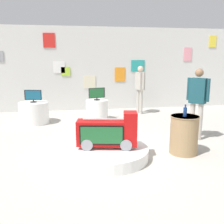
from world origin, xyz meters
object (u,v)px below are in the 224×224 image
at_px(novelty_firetruck_tv, 108,133).
at_px(side_table_round, 184,134).
at_px(display_pedestal_left_rear, 97,110).
at_px(tv_on_center_rear, 33,96).
at_px(shopper_browsing_near_truck, 197,98).
at_px(shopper_browsing_rear, 140,86).
at_px(bottle_on_side_table, 185,112).
at_px(main_display_pedestal, 107,153).
at_px(tv_on_left_rear, 97,94).
at_px(display_pedestal_center_rear, 34,113).

bearing_deg(novelty_firetruck_tv, side_table_round, 0.92).
relative_size(display_pedestal_left_rear, tv_on_center_rear, 1.38).
height_order(shopper_browsing_near_truck, shopper_browsing_rear, shopper_browsing_near_truck).
relative_size(display_pedestal_left_rear, bottle_on_side_table, 2.89).
height_order(novelty_firetruck_tv, bottle_on_side_table, bottle_on_side_table).
distance_m(novelty_firetruck_tv, side_table_round, 1.63).
height_order(main_display_pedestal, shopper_browsing_rear, shopper_browsing_rear).
bearing_deg(shopper_browsing_rear, side_table_round, -92.24).
bearing_deg(tv_on_left_rear, shopper_browsing_near_truck, -47.41).
relative_size(main_display_pedestal, bottle_on_side_table, 6.72).
xyz_separation_m(shopper_browsing_near_truck, shopper_browsing_rear, (-0.56, 3.16, -0.02)).
relative_size(bottle_on_side_table, shopper_browsing_near_truck, 0.14).
distance_m(display_pedestal_left_rear, tv_on_center_rear, 2.05).
relative_size(display_pedestal_left_rear, tv_on_left_rear, 1.34).
height_order(display_pedestal_center_rear, bottle_on_side_table, bottle_on_side_table).
distance_m(tv_on_left_rear, bottle_on_side_table, 3.62).
distance_m(display_pedestal_left_rear, display_pedestal_center_rear, 1.98).
bearing_deg(display_pedestal_center_rear, main_display_pedestal, -60.35).
bearing_deg(side_table_round, shopper_browsing_near_truck, 50.49).
xyz_separation_m(main_display_pedestal, display_pedestal_left_rear, (0.16, 3.30, 0.22)).
xyz_separation_m(novelty_firetruck_tv, side_table_round, (1.63, 0.03, -0.11)).
relative_size(main_display_pedestal, shopper_browsing_rear, 0.97).
distance_m(side_table_round, bottle_on_side_table, 0.50).
height_order(tv_on_left_rear, tv_on_center_rear, tv_on_left_rear).
bearing_deg(bottle_on_side_table, display_pedestal_center_rear, 136.96).
relative_size(side_table_round, shopper_browsing_near_truck, 0.47).
bearing_deg(bottle_on_side_table, tv_on_left_rear, 113.89).
xyz_separation_m(display_pedestal_left_rear, bottle_on_side_table, (1.47, -3.32, 0.59)).
bearing_deg(side_table_round, main_display_pedestal, -179.47).
relative_size(tv_on_center_rear, shopper_browsing_near_truck, 0.30).
height_order(novelty_firetruck_tv, display_pedestal_center_rear, novelty_firetruck_tv).
relative_size(novelty_firetruck_tv, tv_on_center_rear, 2.36).
distance_m(main_display_pedestal, tv_on_left_rear, 3.38).
relative_size(display_pedestal_center_rear, shopper_browsing_rear, 0.52).
bearing_deg(side_table_round, shopper_browsing_rear, 87.76).
xyz_separation_m(tv_on_left_rear, display_pedestal_center_rear, (-1.98, -0.10, -0.55)).
bearing_deg(display_pedestal_center_rear, novelty_firetruck_tv, -60.14).
height_order(main_display_pedestal, side_table_round, side_table_round).
height_order(novelty_firetruck_tv, tv_on_center_rear, tv_on_center_rear).
distance_m(display_pedestal_center_rear, shopper_browsing_rear, 3.79).
bearing_deg(side_table_round, display_pedestal_center_rear, 137.49).
distance_m(shopper_browsing_near_truck, shopper_browsing_rear, 3.21).
distance_m(display_pedestal_center_rear, shopper_browsing_near_truck, 4.83).
xyz_separation_m(main_display_pedestal, side_table_round, (1.65, 0.02, 0.30)).
distance_m(novelty_firetruck_tv, tv_on_center_rear, 3.71).
relative_size(tv_on_left_rear, bottle_on_side_table, 2.16).
xyz_separation_m(tv_on_center_rear, bottle_on_side_table, (3.44, -3.21, 0.05)).
bearing_deg(shopper_browsing_near_truck, bottle_on_side_table, -129.28).
xyz_separation_m(display_pedestal_center_rear, side_table_round, (3.47, -3.18, 0.08)).
height_order(display_pedestal_left_rear, tv_on_left_rear, tv_on_left_rear).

